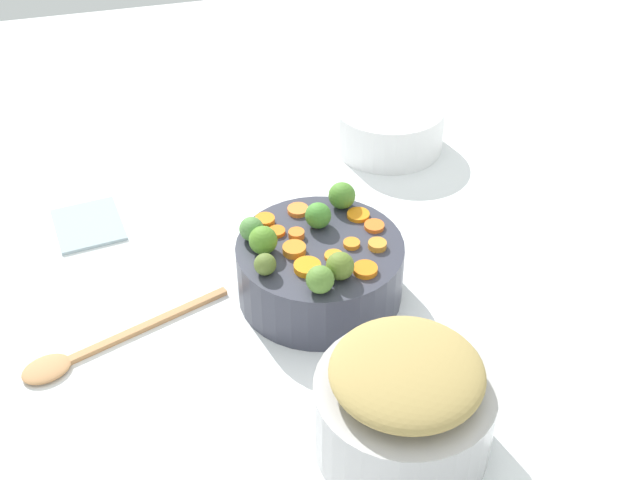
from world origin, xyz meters
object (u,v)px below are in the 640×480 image
(serving_bowl_carrots, at_px, (320,270))
(metal_pot, at_px, (403,415))
(casserole_dish, at_px, (388,126))
(wooden_spoon, at_px, (86,352))

(serving_bowl_carrots, relative_size, metal_pot, 1.12)
(serving_bowl_carrots, distance_m, casserole_dish, 0.45)
(casserole_dish, bearing_deg, serving_bowl_carrots, -32.03)
(wooden_spoon, bearing_deg, metal_pot, 55.35)
(metal_pot, relative_size, wooden_spoon, 0.71)
(serving_bowl_carrots, relative_size, casserole_dish, 1.19)
(metal_pot, bearing_deg, serving_bowl_carrots, -175.22)
(metal_pot, distance_m, wooden_spoon, 0.46)
(serving_bowl_carrots, height_order, casserole_dish, serving_bowl_carrots)
(casserole_dish, bearing_deg, metal_pot, -17.38)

